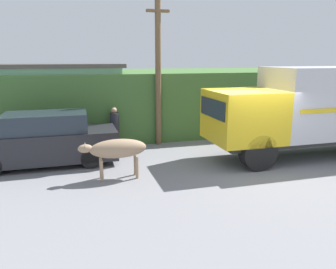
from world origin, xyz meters
name	(u,v)px	position (x,y,z in m)	size (l,w,h in m)	color
ground_plane	(254,167)	(0.00, 0.00, 0.00)	(60.00, 60.00, 0.00)	gray
hillside_embankment	(185,98)	(0.00, 7.25, 1.45)	(32.00, 6.58, 2.90)	#426B33
building_backdrop	(61,103)	(-6.17, 5.51, 1.66)	(5.32, 2.70, 3.30)	#8CC69E
cargo_truck	(315,107)	(2.72, 0.66, 1.80)	(7.51, 2.26, 3.22)	#2D2D2D
brown_cow	(117,149)	(-4.47, 0.24, 0.91)	(2.00, 0.57, 1.21)	#9E7F60
parked_suv	(44,141)	(-6.64, 2.17, 0.85)	(4.79, 1.70, 1.77)	#232328
pedestrian_on_hill	(115,126)	(-4.13, 3.61, 0.90)	(0.47, 0.47, 1.66)	#38332D
utility_pole	(158,68)	(-2.30, 3.81, 3.12)	(0.90, 0.23, 6.02)	brown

